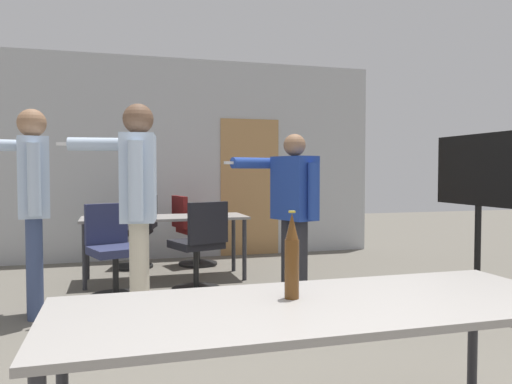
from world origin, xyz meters
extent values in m
cube|color=#B2B5B7|center=(0.00, 5.94, 1.45)|extent=(6.07, 0.10, 2.90)
cube|color=#AD7F4C|center=(1.10, 5.89, 1.02)|extent=(0.90, 0.02, 2.05)
cube|color=gray|center=(-0.08, 0.45, 0.73)|extent=(2.13, 0.78, 0.03)
cylinder|color=#2D2D33|center=(0.93, 0.79, 0.36)|extent=(0.05, 0.05, 0.71)
cube|color=gray|center=(-0.31, 4.47, 0.73)|extent=(1.88, 0.67, 0.03)
cylinder|color=#2D2D33|center=(-1.19, 4.19, 0.36)|extent=(0.05, 0.05, 0.71)
cylinder|color=#2D2D33|center=(0.57, 4.19, 0.36)|extent=(0.05, 0.05, 0.71)
cylinder|color=#2D2D33|center=(-1.19, 4.74, 0.36)|extent=(0.05, 0.05, 0.71)
cylinder|color=#2D2D33|center=(0.57, 4.74, 0.36)|extent=(0.05, 0.05, 0.71)
cube|color=black|center=(2.48, 2.62, 0.01)|extent=(0.44, 0.56, 0.03)
cylinder|color=black|center=(2.48, 2.62, 0.48)|extent=(0.06, 0.06, 0.91)
cube|color=black|center=(2.48, 2.62, 1.28)|extent=(0.04, 1.20, 0.69)
cube|color=black|center=(2.51, 2.62, 1.28)|extent=(0.01, 1.10, 0.60)
cylinder|color=beige|center=(-0.70, 2.58, 0.44)|extent=(0.14, 0.14, 0.87)
cylinder|color=beige|center=(-0.67, 2.77, 0.44)|extent=(0.14, 0.14, 0.87)
cube|color=silver|center=(-0.68, 2.68, 1.22)|extent=(0.31, 0.49, 0.69)
sphere|color=brown|center=(-0.68, 2.68, 1.68)|extent=(0.24, 0.24, 0.24)
cylinder|color=silver|center=(-0.72, 2.40, 1.20)|extent=(0.11, 0.11, 0.59)
cylinder|color=silver|center=(-0.94, 3.00, 1.49)|extent=(0.60, 0.18, 0.11)
cube|color=white|center=(-1.27, 3.04, 1.49)|extent=(0.12, 0.05, 0.03)
cylinder|color=#3D4C75|center=(-1.53, 3.18, 0.44)|extent=(0.13, 0.13, 0.87)
cylinder|color=#3D4C75|center=(-1.56, 3.36, 0.44)|extent=(0.13, 0.13, 0.87)
cube|color=silver|center=(-1.55, 3.27, 1.22)|extent=(0.31, 0.47, 0.69)
sphere|color=#936B4C|center=(-1.55, 3.27, 1.68)|extent=(0.24, 0.24, 0.24)
cylinder|color=silver|center=(-1.50, 3.01, 1.20)|extent=(0.10, 0.10, 0.59)
cylinder|color=#28282D|center=(0.86, 3.13, 0.40)|extent=(0.14, 0.14, 0.79)
cylinder|color=#28282D|center=(0.80, 3.31, 0.40)|extent=(0.14, 0.14, 0.79)
cube|color=#23429E|center=(0.83, 3.22, 1.10)|extent=(0.39, 0.51, 0.62)
sphere|color=#936B4C|center=(0.83, 3.22, 1.52)|extent=(0.22, 0.22, 0.22)
cylinder|color=#23429E|center=(0.92, 2.96, 1.08)|extent=(0.11, 0.11, 0.54)
cylinder|color=#23429E|center=(0.48, 3.40, 1.35)|extent=(0.54, 0.28, 0.11)
cube|color=white|center=(0.20, 3.30, 1.35)|extent=(0.13, 0.07, 0.03)
cylinder|color=black|center=(-0.87, 3.76, 0.01)|extent=(0.52, 0.52, 0.03)
cylinder|color=black|center=(-0.87, 3.76, 0.23)|extent=(0.06, 0.06, 0.40)
cube|color=navy|center=(-0.87, 3.76, 0.47)|extent=(0.59, 0.59, 0.08)
cube|color=navy|center=(-0.96, 4.01, 0.72)|extent=(0.43, 0.20, 0.42)
cylinder|color=black|center=(-0.65, 5.33, 0.01)|extent=(0.52, 0.52, 0.03)
cylinder|color=black|center=(-0.65, 5.33, 0.24)|extent=(0.06, 0.06, 0.41)
cube|color=black|center=(-0.65, 5.33, 0.48)|extent=(0.56, 0.56, 0.08)
cube|color=black|center=(-0.39, 5.27, 0.73)|extent=(0.16, 0.44, 0.42)
cylinder|color=black|center=(-0.05, 3.84, 0.01)|extent=(0.52, 0.52, 0.03)
cylinder|color=black|center=(-0.05, 3.84, 0.24)|extent=(0.06, 0.06, 0.43)
cube|color=black|center=(-0.05, 3.84, 0.50)|extent=(0.59, 0.59, 0.08)
cube|color=black|center=(0.04, 3.59, 0.75)|extent=(0.43, 0.20, 0.42)
cylinder|color=black|center=(0.21, 5.29, 0.01)|extent=(0.52, 0.52, 0.03)
cylinder|color=black|center=(0.21, 5.29, 0.23)|extent=(0.06, 0.06, 0.41)
cube|color=maroon|center=(0.21, 5.29, 0.48)|extent=(0.56, 0.56, 0.08)
cube|color=maroon|center=(-0.05, 5.22, 0.73)|extent=(0.16, 0.44, 0.42)
cylinder|color=#563314|center=(-0.17, 0.55, 0.86)|extent=(0.06, 0.06, 0.25)
cone|color=#563314|center=(-0.17, 0.55, 1.04)|extent=(0.05, 0.05, 0.11)
cylinder|color=gold|center=(-0.17, 0.55, 1.10)|extent=(0.03, 0.03, 0.01)
camera|label=1|loc=(-0.87, -1.38, 1.27)|focal=35.00mm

